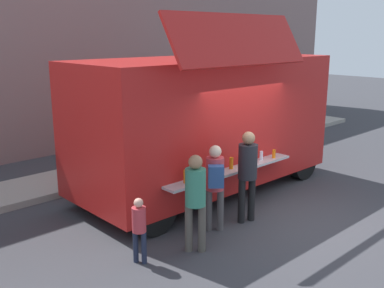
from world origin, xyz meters
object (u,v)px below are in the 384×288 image
customer_front_ordering (248,169)px  customer_mid_with_backpack (215,180)px  customer_rear_waiting (195,195)px  trash_bin (232,133)px  child_near_queue (139,225)px  food_truck_main (206,120)px

customer_front_ordering → customer_mid_with_backpack: customer_front_ordering is taller
customer_rear_waiting → trash_bin: bearing=-5.9°
customer_front_ordering → child_near_queue: customer_front_ordering is taller
food_truck_main → customer_mid_with_backpack: food_truck_main is taller
trash_bin → customer_front_ordering: (-4.24, -4.13, 0.60)m
trash_bin → customer_rear_waiting: size_ratio=0.55×
customer_rear_waiting → child_near_queue: size_ratio=1.54×
customer_mid_with_backpack → child_near_queue: size_ratio=1.49×
food_truck_main → customer_rear_waiting: food_truck_main is taller
trash_bin → customer_rear_waiting: customer_rear_waiting is taller
customer_front_ordering → food_truck_main: bearing=-7.6°
customer_front_ordering → customer_rear_waiting: customer_front_ordering is taller
customer_mid_with_backpack → child_near_queue: customer_mid_with_backpack is taller
food_truck_main → trash_bin: bearing=33.9°
food_truck_main → customer_mid_with_backpack: bearing=-130.7°
food_truck_main → customer_front_ordering: (-0.72, -1.81, -0.59)m
customer_rear_waiting → child_near_queue: customer_rear_waiting is taller
food_truck_main → customer_rear_waiting: (-2.28, -2.01, -0.66)m
food_truck_main → customer_mid_with_backpack: (-1.48, -1.69, -0.66)m
customer_front_ordering → customer_mid_with_backpack: (-0.77, 0.11, -0.07)m
trash_bin → customer_rear_waiting: bearing=-143.2°
food_truck_main → trash_bin: 4.38m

